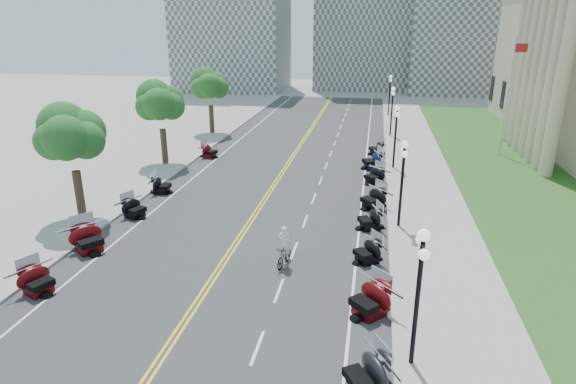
# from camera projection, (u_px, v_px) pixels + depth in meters

# --- Properties ---
(ground) EXTENTS (160.00, 160.00, 0.00)m
(ground) POSITION_uv_depth(u_px,v_px,m) (234.00, 246.00, 25.35)
(ground) COLOR gray
(road) EXTENTS (16.00, 90.00, 0.01)m
(road) POSITION_uv_depth(u_px,v_px,m) (273.00, 186.00, 34.64)
(road) COLOR #333335
(road) RESTS_ON ground
(centerline_yellow_a) EXTENTS (0.12, 90.00, 0.00)m
(centerline_yellow_a) POSITION_uv_depth(u_px,v_px,m) (272.00, 186.00, 34.65)
(centerline_yellow_a) COLOR yellow
(centerline_yellow_a) RESTS_ON road
(centerline_yellow_b) EXTENTS (0.12, 90.00, 0.00)m
(centerline_yellow_b) POSITION_uv_depth(u_px,v_px,m) (275.00, 186.00, 34.61)
(centerline_yellow_b) COLOR yellow
(centerline_yellow_b) RESTS_ON road
(edge_line_north) EXTENTS (0.12, 90.00, 0.00)m
(edge_line_north) POSITION_uv_depth(u_px,v_px,m) (363.00, 191.00, 33.56)
(edge_line_north) COLOR white
(edge_line_north) RESTS_ON road
(edge_line_south) EXTENTS (0.12, 90.00, 0.00)m
(edge_line_south) POSITION_uv_depth(u_px,v_px,m) (189.00, 181.00, 35.71)
(edge_line_south) COLOR white
(edge_line_south) RESTS_ON road
(lane_dash_4) EXTENTS (0.12, 2.00, 0.00)m
(lane_dash_4) POSITION_uv_depth(u_px,v_px,m) (257.00, 348.00, 17.38)
(lane_dash_4) COLOR white
(lane_dash_4) RESTS_ON road
(lane_dash_5) EXTENTS (0.12, 2.00, 0.00)m
(lane_dash_5) POSITION_uv_depth(u_px,v_px,m) (279.00, 291.00, 21.10)
(lane_dash_5) COLOR white
(lane_dash_5) RESTS_ON road
(lane_dash_6) EXTENTS (0.12, 2.00, 0.00)m
(lane_dash_6) POSITION_uv_depth(u_px,v_px,m) (294.00, 251.00, 24.81)
(lane_dash_6) COLOR white
(lane_dash_6) RESTS_ON road
(lane_dash_7) EXTENTS (0.12, 2.00, 0.00)m
(lane_dash_7) POSITION_uv_depth(u_px,v_px,m) (305.00, 221.00, 28.53)
(lane_dash_7) COLOR white
(lane_dash_7) RESTS_ON road
(lane_dash_8) EXTENTS (0.12, 2.00, 0.00)m
(lane_dash_8) POSITION_uv_depth(u_px,v_px,m) (314.00, 198.00, 32.24)
(lane_dash_8) COLOR white
(lane_dash_8) RESTS_ON road
(lane_dash_9) EXTENTS (0.12, 2.00, 0.00)m
(lane_dash_9) POSITION_uv_depth(u_px,v_px,m) (321.00, 180.00, 35.96)
(lane_dash_9) COLOR white
(lane_dash_9) RESTS_ON road
(lane_dash_10) EXTENTS (0.12, 2.00, 0.00)m
(lane_dash_10) POSITION_uv_depth(u_px,v_px,m) (326.00, 166.00, 39.67)
(lane_dash_10) COLOR white
(lane_dash_10) RESTS_ON road
(lane_dash_11) EXTENTS (0.12, 2.00, 0.00)m
(lane_dash_11) POSITION_uv_depth(u_px,v_px,m) (331.00, 153.00, 43.39)
(lane_dash_11) COLOR white
(lane_dash_11) RESTS_ON road
(lane_dash_12) EXTENTS (0.12, 2.00, 0.00)m
(lane_dash_12) POSITION_uv_depth(u_px,v_px,m) (335.00, 143.00, 47.10)
(lane_dash_12) COLOR white
(lane_dash_12) RESTS_ON road
(lane_dash_13) EXTENTS (0.12, 2.00, 0.00)m
(lane_dash_13) POSITION_uv_depth(u_px,v_px,m) (338.00, 134.00, 50.81)
(lane_dash_13) COLOR white
(lane_dash_13) RESTS_ON road
(lane_dash_14) EXTENTS (0.12, 2.00, 0.00)m
(lane_dash_14) POSITION_uv_depth(u_px,v_px,m) (341.00, 127.00, 54.53)
(lane_dash_14) COLOR white
(lane_dash_14) RESTS_ON road
(lane_dash_15) EXTENTS (0.12, 2.00, 0.00)m
(lane_dash_15) POSITION_uv_depth(u_px,v_px,m) (343.00, 120.00, 58.24)
(lane_dash_15) COLOR white
(lane_dash_15) RESTS_ON road
(lane_dash_16) EXTENTS (0.12, 2.00, 0.00)m
(lane_dash_16) POSITION_uv_depth(u_px,v_px,m) (345.00, 115.00, 61.96)
(lane_dash_16) COLOR white
(lane_dash_16) RESTS_ON road
(lane_dash_17) EXTENTS (0.12, 2.00, 0.00)m
(lane_dash_17) POSITION_uv_depth(u_px,v_px,m) (347.00, 109.00, 65.67)
(lane_dash_17) COLOR white
(lane_dash_17) RESTS_ON road
(lane_dash_18) EXTENTS (0.12, 2.00, 0.00)m
(lane_dash_18) POSITION_uv_depth(u_px,v_px,m) (349.00, 105.00, 69.39)
(lane_dash_18) COLOR white
(lane_dash_18) RESTS_ON road
(lane_dash_19) EXTENTS (0.12, 2.00, 0.00)m
(lane_dash_19) POSITION_uv_depth(u_px,v_px,m) (351.00, 101.00, 73.10)
(lane_dash_19) COLOR white
(lane_dash_19) RESTS_ON road
(sidewalk_north) EXTENTS (5.00, 90.00, 0.15)m
(sidewalk_north) POSITION_uv_depth(u_px,v_px,m) (423.00, 194.00, 32.85)
(sidewalk_north) COLOR #9E9991
(sidewalk_north) RESTS_ON ground
(sidewalk_south) EXTENTS (5.00, 90.00, 0.15)m
(sidewalk_south) POSITION_uv_depth(u_px,v_px,m) (138.00, 178.00, 36.37)
(sidewalk_south) COLOR #9E9991
(sidewalk_south) RESTS_ON ground
(lawn) EXTENTS (9.00, 60.00, 0.10)m
(lawn) POSITION_uv_depth(u_px,v_px,m) (504.00, 167.00, 39.12)
(lawn) COLOR #356023
(lawn) RESTS_ON ground
(distant_block_a) EXTENTS (18.00, 14.00, 26.00)m
(distant_block_a) POSITION_uv_depth(u_px,v_px,m) (232.00, 12.00, 81.64)
(distant_block_a) COLOR gray
(distant_block_a) RESTS_ON ground
(distant_block_b) EXTENTS (16.00, 12.00, 30.00)m
(distant_block_b) POSITION_uv_depth(u_px,v_px,m) (364.00, 0.00, 82.87)
(distant_block_b) COLOR gray
(distant_block_b) RESTS_ON ground
(distant_block_c) EXTENTS (20.00, 14.00, 22.00)m
(distant_block_c) POSITION_uv_depth(u_px,v_px,m) (474.00, 24.00, 78.39)
(distant_block_c) COLOR gray
(distant_block_c) RESTS_ON ground
(street_lamp_1) EXTENTS (0.50, 1.20, 4.90)m
(street_lamp_1) POSITION_uv_depth(u_px,v_px,m) (417.00, 300.00, 15.62)
(street_lamp_1) COLOR black
(street_lamp_1) RESTS_ON sidewalk_north
(street_lamp_2) EXTENTS (0.50, 1.20, 4.90)m
(street_lamp_2) POSITION_uv_depth(u_px,v_px,m) (402.00, 185.00, 26.77)
(street_lamp_2) COLOR black
(street_lamp_2) RESTS_ON sidewalk_north
(street_lamp_3) EXTENTS (0.50, 1.20, 4.90)m
(street_lamp_3) POSITION_uv_depth(u_px,v_px,m) (395.00, 137.00, 37.91)
(street_lamp_3) COLOR black
(street_lamp_3) RESTS_ON sidewalk_north
(street_lamp_4) EXTENTS (0.50, 1.20, 4.90)m
(street_lamp_4) POSITION_uv_depth(u_px,v_px,m) (392.00, 112.00, 49.05)
(street_lamp_4) COLOR black
(street_lamp_4) RESTS_ON sidewalk_north
(street_lamp_5) EXTENTS (0.50, 1.20, 4.90)m
(street_lamp_5) POSITION_uv_depth(u_px,v_px,m) (389.00, 95.00, 60.20)
(street_lamp_5) COLOR black
(street_lamp_5) RESTS_ON sidewalk_north
(flagpole) EXTENTS (1.10, 0.20, 10.00)m
(flagpole) POSITION_uv_depth(u_px,v_px,m) (507.00, 99.00, 41.11)
(flagpole) COLOR silver
(flagpole) RESTS_ON ground
(tree_2) EXTENTS (4.80, 4.80, 9.20)m
(tree_2) POSITION_uv_depth(u_px,v_px,m) (71.00, 142.00, 27.31)
(tree_2) COLOR #235619
(tree_2) RESTS_ON sidewalk_south
(tree_3) EXTENTS (4.80, 4.80, 9.20)m
(tree_3) POSITION_uv_depth(u_px,v_px,m) (161.00, 107.00, 38.46)
(tree_3) COLOR #235619
(tree_3) RESTS_ON sidewalk_south
(tree_4) EXTENTS (4.80, 4.80, 9.20)m
(tree_4) POSITION_uv_depth(u_px,v_px,m) (210.00, 89.00, 49.60)
(tree_4) COLOR #235619
(tree_4) RESTS_ON sidewalk_south
(motorcycle_n_3) EXTENTS (2.63, 2.63, 1.35)m
(motorcycle_n_3) POSITION_uv_depth(u_px,v_px,m) (367.00, 373.00, 15.15)
(motorcycle_n_3) COLOR black
(motorcycle_n_3) RESTS_ON road
(motorcycle_n_4) EXTENTS (2.94, 2.94, 1.45)m
(motorcycle_n_4) POSITION_uv_depth(u_px,v_px,m) (370.00, 299.00, 19.15)
(motorcycle_n_4) COLOR #590A0C
(motorcycle_n_4) RESTS_ON road
(motorcycle_n_5) EXTENTS (2.46, 2.46, 1.24)m
(motorcycle_n_5) POSITION_uv_depth(u_px,v_px,m) (368.00, 251.00, 23.45)
(motorcycle_n_5) COLOR black
(motorcycle_n_5) RESTS_ON road
(motorcycle_n_6) EXTENTS (2.42, 2.42, 1.31)m
(motorcycle_n_6) POSITION_uv_depth(u_px,v_px,m) (370.00, 218.00, 27.23)
(motorcycle_n_6) COLOR black
(motorcycle_n_6) RESTS_ON road
(motorcycle_n_7) EXTENTS (2.87, 2.87, 1.43)m
(motorcycle_n_7) POSITION_uv_depth(u_px,v_px,m) (374.00, 198.00, 30.28)
(motorcycle_n_7) COLOR black
(motorcycle_n_7) RESTS_ON road
(motorcycle_n_8) EXTENTS (2.65, 2.65, 1.31)m
(motorcycle_n_8) POSITION_uv_depth(u_px,v_px,m) (375.00, 175.00, 35.02)
(motorcycle_n_8) COLOR black
(motorcycle_n_8) RESTS_ON road
(motorcycle_n_9) EXTENTS (2.79, 2.79, 1.50)m
(motorcycle_n_9) POSITION_uv_depth(u_px,v_px,m) (373.00, 160.00, 38.59)
(motorcycle_n_9) COLOR black
(motorcycle_n_9) RESTS_ON road
(motorcycle_n_10) EXTENTS (2.36, 2.36, 1.29)m
(motorcycle_n_10) POSITION_uv_depth(u_px,v_px,m) (377.00, 148.00, 42.85)
(motorcycle_n_10) COLOR black
(motorcycle_n_10) RESTS_ON road
(motorcycle_s_4) EXTENTS (2.47, 2.47, 1.31)m
(motorcycle_s_4) POSITION_uv_depth(u_px,v_px,m) (37.00, 280.00, 20.73)
(motorcycle_s_4) COLOR #590A0C
(motorcycle_s_4) RESTS_ON road
(motorcycle_s_5) EXTENTS (3.05, 3.05, 1.52)m
(motorcycle_s_5) POSITION_uv_depth(u_px,v_px,m) (88.00, 238.00, 24.52)
(motorcycle_s_5) COLOR #590A0C
(motorcycle_s_5) RESTS_ON road
(motorcycle_s_6) EXTENTS (2.32, 2.32, 1.25)m
(motorcycle_s_6) POSITION_uv_depth(u_px,v_px,m) (134.00, 208.00, 28.92)
(motorcycle_s_6) COLOR black
(motorcycle_s_6) RESTS_ON road
(motorcycle_s_7) EXTENTS (1.93, 1.93, 1.26)m
(motorcycle_s_7) POSITION_uv_depth(u_px,v_px,m) (161.00, 184.00, 33.05)
(motorcycle_s_7) COLOR black
(motorcycle_s_7) RESTS_ON road
(motorcycle_s_9) EXTENTS (2.10, 2.10, 1.25)m
(motorcycle_s_9) POSITION_uv_depth(u_px,v_px,m) (209.00, 151.00, 41.89)
(motorcycle_s_9) COLOR #590A0C
(motorcycle_s_9) RESTS_ON road
(bicycle) EXTENTS (0.80, 1.80, 1.04)m
(bicycle) POSITION_uv_depth(u_px,v_px,m) (284.00, 256.00, 23.15)
(bicycle) COLOR #A51414
(bicycle) RESTS_ON road
(cyclist_rider) EXTENTS (0.63, 0.41, 1.72)m
(cyclist_rider) POSITION_uv_depth(u_px,v_px,m) (284.00, 229.00, 22.69)
(cyclist_rider) COLOR silver
(cyclist_rider) RESTS_ON bicycle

